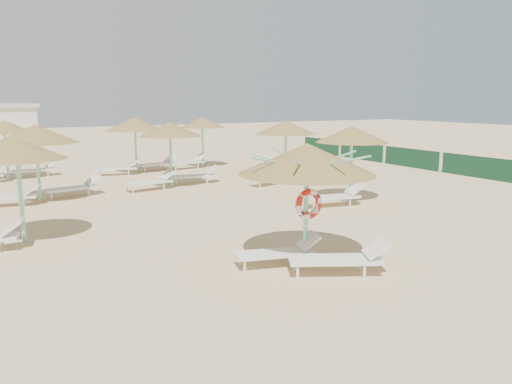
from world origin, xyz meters
TOP-DOWN VIEW (x-y plane):
  - ground at (0.00, 0.00)m, footprint 120.00×120.00m
  - main_palapa at (0.02, -0.33)m, footprint 2.96×2.96m
  - lounger_main_a at (-0.59, -0.27)m, footprint 1.93×0.99m
  - lounger_main_b at (0.23, -1.36)m, footprint 2.12×1.48m
  - palapa_field at (0.10, 10.96)m, footprint 14.33×13.86m
  - windbreak_fence at (14.00, 9.96)m, footprint 0.08×19.84m

SIDE VIEW (x-z plane):
  - ground at x=0.00m, z-range 0.00..0.00m
  - lounger_main_a at x=-0.59m, z-range -0.02..0.66m
  - lounger_main_b at x=0.23m, z-range -0.02..0.73m
  - windbreak_fence at x=14.00m, z-range -0.05..1.05m
  - palapa_field at x=0.10m, z-range 0.93..3.66m
  - main_palapa at x=0.02m, z-range 0.98..3.64m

